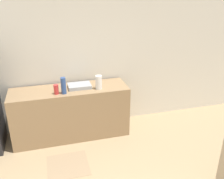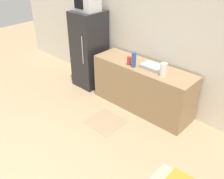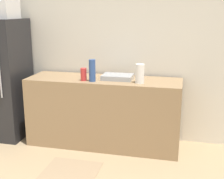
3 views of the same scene
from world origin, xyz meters
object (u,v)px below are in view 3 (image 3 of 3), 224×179
(refrigerator, at_px, (4,79))
(bottle_short, at_px, (84,74))
(bottle_tall, at_px, (92,71))
(paper_towel_roll, at_px, (140,74))

(refrigerator, relative_size, bottle_short, 10.40)
(bottle_tall, distance_m, bottle_short, 0.13)
(bottle_short, xyz_separation_m, paper_towel_roll, (0.71, 0.03, 0.04))
(bottle_short, height_order, paper_towel_roll, paper_towel_roll)
(bottle_short, bearing_deg, paper_towel_roll, 2.26)
(refrigerator, xyz_separation_m, bottle_tall, (1.34, -0.16, 0.21))
(refrigerator, distance_m, bottle_tall, 1.36)
(bottle_tall, height_order, paper_towel_roll, bottle_tall)
(paper_towel_roll, bearing_deg, bottle_short, -177.74)
(bottle_short, bearing_deg, bottle_tall, -7.74)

